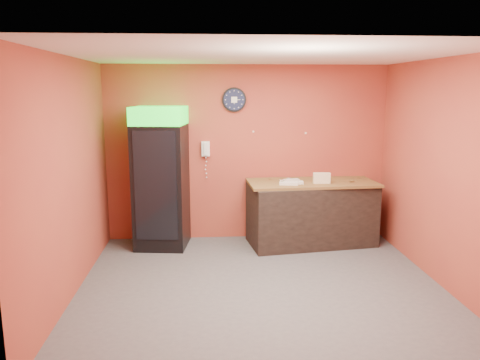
{
  "coord_description": "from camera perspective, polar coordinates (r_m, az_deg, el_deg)",
  "views": [
    {
      "loc": [
        -0.65,
        -5.46,
        2.42
      ],
      "look_at": [
        -0.22,
        0.6,
        1.23
      ],
      "focal_mm": 35.0,
      "sensor_mm": 36.0,
      "label": 1
    }
  ],
  "objects": [
    {
      "name": "prep_counter",
      "position": [
        7.48,
        8.67,
        -4.11
      ],
      "size": [
        2.03,
        1.11,
        0.96
      ],
      "primitive_type": "cube",
      "rotation": [
        0.0,
        0.0,
        0.14
      ],
      "color": "black",
      "rests_on": "floor"
    },
    {
      "name": "ceiling",
      "position": [
        5.51,
        2.78,
        14.99
      ],
      "size": [
        4.5,
        4.0,
        0.02
      ],
      "primitive_type": "cube",
      "color": "white",
      "rests_on": "back_wall"
    },
    {
      "name": "right_wall",
      "position": [
        6.27,
        23.53,
        0.76
      ],
      "size": [
        0.02,
        4.0,
        2.8
      ],
      "primitive_type": "cube",
      "color": "#A9452F",
      "rests_on": "floor"
    },
    {
      "name": "wrapped_sandwich_right",
      "position": [
        7.33,
        6.27,
        -0.03
      ],
      "size": [
        0.26,
        0.16,
        0.04
      ],
      "primitive_type": "cube",
      "rotation": [
        0.0,
        0.0,
        0.26
      ],
      "color": "silver",
      "rests_on": "butcher_paper"
    },
    {
      "name": "wrapped_sandwich_left",
      "position": [
        7.06,
        5.95,
        -0.43
      ],
      "size": [
        0.29,
        0.16,
        0.04
      ],
      "primitive_type": "cube",
      "rotation": [
        0.0,
        0.0,
        -0.2
      ],
      "color": "silver",
      "rests_on": "butcher_paper"
    },
    {
      "name": "wall_phone",
      "position": [
        7.47,
        -4.21,
        3.81
      ],
      "size": [
        0.13,
        0.11,
        0.24
      ],
      "color": "white",
      "rests_on": "back_wall"
    },
    {
      "name": "left_wall",
      "position": [
        5.78,
        -20.09,
        0.21
      ],
      "size": [
        0.02,
        4.0,
        2.8
      ],
      "primitive_type": "cube",
      "color": "#A9452F",
      "rests_on": "floor"
    },
    {
      "name": "wrapped_sandwich_mid",
      "position": [
        7.13,
        6.54,
        -0.32
      ],
      "size": [
        0.29,
        0.12,
        0.04
      ],
      "primitive_type": "cube",
      "rotation": [
        0.0,
        0.0,
        -0.01
      ],
      "color": "silver",
      "rests_on": "butcher_paper"
    },
    {
      "name": "kitchen_tool",
      "position": [
        7.35,
        5.96,
        0.1
      ],
      "size": [
        0.06,
        0.06,
        0.06
      ],
      "primitive_type": "cylinder",
      "color": "silver",
      "rests_on": "butcher_paper"
    },
    {
      "name": "floor",
      "position": [
        6.01,
        2.53,
        -12.71
      ],
      "size": [
        4.5,
        4.5,
        0.0
      ],
      "primitive_type": "plane",
      "color": "#47474C",
      "rests_on": "ground"
    },
    {
      "name": "wall_clock",
      "position": [
        7.45,
        -0.73,
        9.76
      ],
      "size": [
        0.38,
        0.06,
        0.38
      ],
      "color": "black",
      "rests_on": "back_wall"
    },
    {
      "name": "butcher_paper",
      "position": [
        7.36,
        8.78,
        -0.34
      ],
      "size": [
        2.02,
        0.97,
        0.04
      ],
      "primitive_type": "cube",
      "rotation": [
        0.0,
        0.0,
        0.05
      ],
      "color": "brown",
      "rests_on": "prep_counter"
    },
    {
      "name": "beverage_cooler",
      "position": [
        7.23,
        -9.57,
        0.01
      ],
      "size": [
        0.85,
        0.85,
        2.16
      ],
      "rotation": [
        0.0,
        0.0,
        -0.12
      ],
      "color": "black",
      "rests_on": "floor"
    },
    {
      "name": "sub_roll_stack",
      "position": [
        7.23,
        9.93,
        0.23
      ],
      "size": [
        0.26,
        0.11,
        0.16
      ],
      "rotation": [
        0.0,
        0.0,
        -0.07
      ],
      "color": "#F6EABF",
      "rests_on": "butcher_paper"
    },
    {
      "name": "back_wall",
      "position": [
        7.56,
        0.87,
        3.29
      ],
      "size": [
        4.5,
        0.02,
        2.8
      ],
      "primitive_type": "cube",
      "color": "#A9452F",
      "rests_on": "floor"
    }
  ]
}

